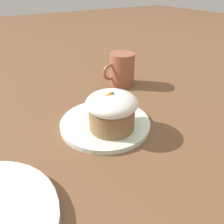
# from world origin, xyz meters

# --- Properties ---
(ground_plane) EXTENTS (4.00, 4.00, 0.00)m
(ground_plane) POSITION_xyz_m (0.00, 0.00, 0.00)
(ground_plane) COLOR brown
(dessert_plate) EXTENTS (0.21, 0.21, 0.01)m
(dessert_plate) POSITION_xyz_m (0.00, 0.00, 0.01)
(dessert_plate) COLOR silver
(dessert_plate) RESTS_ON ground_plane
(carrot_cake) EXTENTS (0.11, 0.11, 0.09)m
(carrot_cake) POSITION_xyz_m (-0.00, 0.03, 0.06)
(carrot_cake) COLOR olive
(carrot_cake) RESTS_ON dessert_plate
(spoon) EXTENTS (0.04, 0.12, 0.01)m
(spoon) POSITION_xyz_m (0.01, -0.00, 0.01)
(spoon) COLOR silver
(spoon) RESTS_ON dessert_plate
(coffee_cup) EXTENTS (0.11, 0.08, 0.10)m
(coffee_cup) POSITION_xyz_m (-0.16, -0.17, 0.05)
(coffee_cup) COLOR #9E563D
(coffee_cup) RESTS_ON ground_plane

